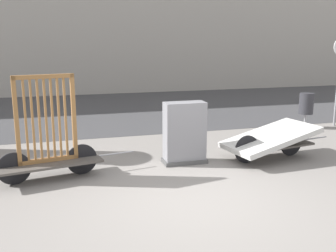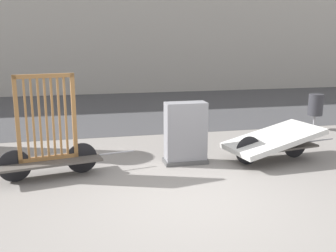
% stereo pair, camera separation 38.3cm
% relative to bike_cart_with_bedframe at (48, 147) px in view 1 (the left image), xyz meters
% --- Properties ---
extents(ground_plane, '(60.00, 60.00, 0.00)m').
position_rel_bike_cart_with_bedframe_xyz_m(ground_plane, '(2.18, -1.61, -0.59)').
color(ground_plane, gray).
extents(road_strip, '(56.00, 8.12, 0.01)m').
position_rel_bike_cart_with_bedframe_xyz_m(road_strip, '(2.18, 6.77, -0.59)').
color(road_strip, '#424244').
rests_on(road_strip, ground_plane).
extents(bike_cart_with_bedframe, '(2.52, 1.03, 1.86)m').
position_rel_bike_cart_with_bedframe_xyz_m(bike_cart_with_bedframe, '(0.00, 0.00, 0.00)').
color(bike_cart_with_bedframe, '#4C4742').
rests_on(bike_cart_with_bedframe, ground_plane).
extents(bike_cart_with_mattress, '(2.58, 1.39, 0.70)m').
position_rel_bike_cart_with_bedframe_xyz_m(bike_cart_with_mattress, '(4.37, -0.00, -0.17)').
color(bike_cart_with_mattress, '#4C4742').
rests_on(bike_cart_with_mattress, ground_plane).
extents(utility_cabinet, '(0.87, 0.42, 1.23)m').
position_rel_bike_cart_with_bedframe_xyz_m(utility_cabinet, '(2.59, 0.25, -0.02)').
color(utility_cabinet, '#4C4C4C').
rests_on(utility_cabinet, ground_plane).
extents(trash_bin, '(0.39, 0.39, 0.98)m').
position_rel_bike_cart_with_bedframe_xyz_m(trash_bin, '(6.84, 2.36, 0.09)').
color(trash_bin, gray).
rests_on(trash_bin, ground_plane).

